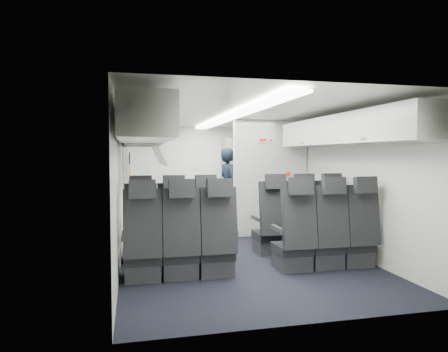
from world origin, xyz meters
name	(u,v)px	position (x,y,z in m)	size (l,w,h in m)	color
cabin_shell	(230,179)	(0.00, 0.00, 1.12)	(3.41, 6.01, 2.16)	black
seat_row_front	(238,229)	(0.00, -0.53, 0.40)	(3.33, 0.56, 1.24)	black
seat_row_mid	(256,242)	(0.00, -1.43, 0.40)	(3.33, 0.56, 1.24)	black
overhead_bin_left_rear	(144,121)	(-1.40, -2.00, 1.86)	(0.53, 1.80, 0.40)	silver
overhead_bin_left_front_open	(138,139)	(-1.44, -0.25, 1.74)	(0.64, 1.70, 0.72)	#9E9E93
overhead_bin_right_rear	(383,126)	(1.40, -2.00, 1.86)	(0.53, 1.80, 0.40)	silver
overhead_bin_right_front	(317,133)	(1.40, -0.25, 1.86)	(0.53, 1.70, 0.40)	silver
bulkhead_partition	(270,178)	(0.98, 0.80, 1.08)	(1.40, 0.15, 2.13)	silver
galley_unit	(241,179)	(0.95, 2.72, 0.95)	(0.85, 0.52, 1.90)	#939399
boarding_door	(126,184)	(-1.64, 1.55, 0.95)	(0.12, 1.27, 1.86)	silver
flight_attendant	(229,188)	(0.43, 1.84, 0.83)	(0.60, 0.40, 1.65)	black
carry_on_bag	(143,135)	(-1.37, -0.01, 1.82)	(0.37, 0.26, 0.22)	black
papers	(238,179)	(0.62, 1.79, 1.01)	(0.20, 0.02, 0.14)	white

